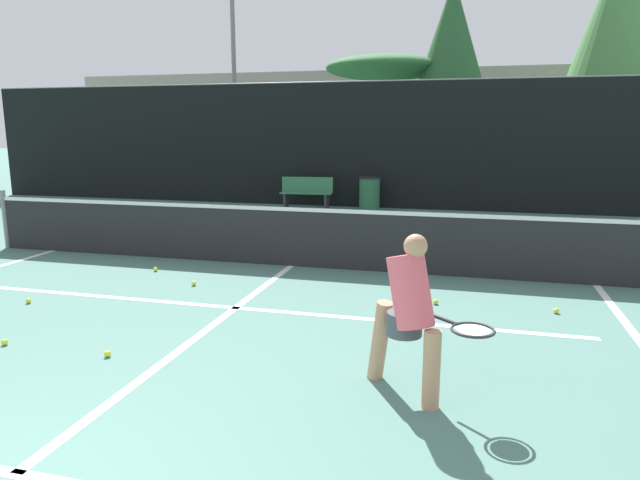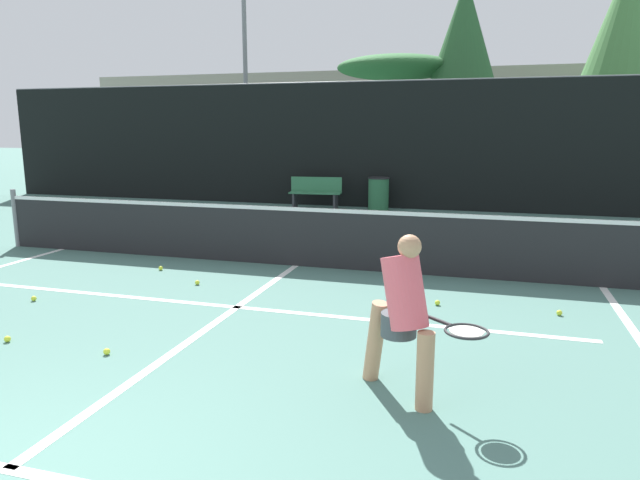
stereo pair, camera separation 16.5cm
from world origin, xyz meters
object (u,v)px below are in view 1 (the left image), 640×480
object	(u,v)px
player_practicing	(410,310)
parked_car	(437,176)
courtside_bench	(307,192)
trash_bin	(370,194)

from	to	relation	value
player_practicing	parked_car	size ratio (longest dim) A/B	0.32
courtside_bench	parked_car	bearing A→B (deg)	47.83
courtside_bench	trash_bin	xyz separation A→B (m)	(1.71, 0.19, -0.01)
trash_bin	player_practicing	bearing A→B (deg)	-78.35
courtside_bench	trash_bin	world-z (taller)	trash_bin
player_practicing	courtside_bench	distance (m)	11.18
courtside_bench	parked_car	world-z (taller)	parked_car
courtside_bench	parked_car	distance (m)	5.43
player_practicing	courtside_bench	bearing A→B (deg)	150.87
courtside_bench	trash_bin	size ratio (longest dim) A/B	1.63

